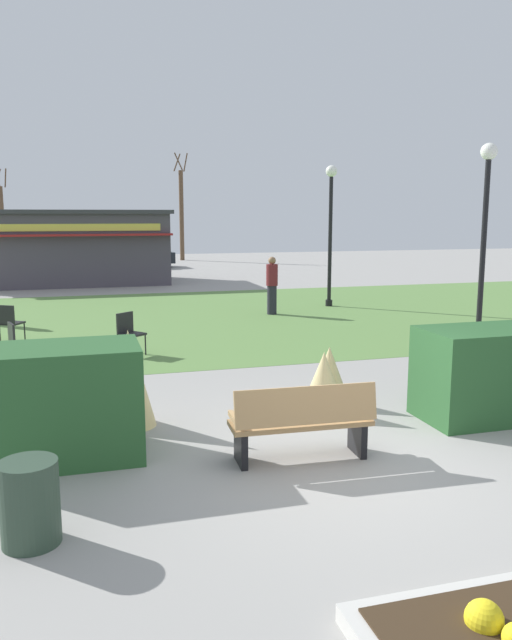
# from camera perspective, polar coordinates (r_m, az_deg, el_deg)

# --- Properties ---
(ground_plane) EXTENTS (80.00, 80.00, 0.00)m
(ground_plane) POSITION_cam_1_polar(r_m,az_deg,el_deg) (7.54, 8.57, -13.11)
(ground_plane) COLOR #999691
(lawn_patch) EXTENTS (36.00, 12.00, 0.01)m
(lawn_patch) POSITION_cam_1_polar(r_m,az_deg,el_deg) (17.70, -6.07, 0.15)
(lawn_patch) COLOR #5B8442
(lawn_patch) RESTS_ON ground_plane
(park_bench) EXTENTS (1.72, 0.60, 0.95)m
(park_bench) POSITION_cam_1_polar(r_m,az_deg,el_deg) (7.48, 4.26, -9.28)
(park_bench) COLOR tan
(park_bench) RESTS_ON ground_plane
(hedge_left) EXTENTS (1.82, 1.10, 1.37)m
(hedge_left) POSITION_cam_1_polar(r_m,az_deg,el_deg) (7.82, -17.23, -7.26)
(hedge_left) COLOR #28562B
(hedge_left) RESTS_ON ground_plane
(hedge_right) EXTENTS (2.05, 1.10, 1.31)m
(hedge_right) POSITION_cam_1_polar(r_m,az_deg,el_deg) (9.58, 20.73, -4.57)
(hedge_right) COLOR #28562B
(hedge_right) RESTS_ON ground_plane
(ornamental_grass_behind_left) EXTENTS (0.69, 0.69, 0.91)m
(ornamental_grass_behind_left) POSITION_cam_1_polar(r_m,az_deg,el_deg) (9.67, 6.69, -5.08)
(ornamental_grass_behind_left) COLOR #D1BC7F
(ornamental_grass_behind_left) RESTS_ON ground_plane
(ornamental_grass_behind_right) EXTENTS (0.70, 0.70, 1.36)m
(ornamental_grass_behind_right) POSITION_cam_1_polar(r_m,az_deg,el_deg) (8.77, -11.50, -5.23)
(ornamental_grass_behind_right) COLOR #D1BC7F
(ornamental_grass_behind_right) RESTS_ON ground_plane
(ornamental_grass_behind_center) EXTENTS (0.73, 0.73, 0.94)m
(ornamental_grass_behind_center) POSITION_cam_1_polar(r_m,az_deg,el_deg) (9.18, 6.21, -5.78)
(ornamental_grass_behind_center) COLOR #D1BC7F
(ornamental_grass_behind_center) RESTS_ON ground_plane
(lamppost_mid) EXTENTS (0.36, 0.36, 4.41)m
(lamppost_mid) POSITION_cam_1_polar(r_m,az_deg,el_deg) (14.57, 20.19, 8.49)
(lamppost_mid) COLOR black
(lamppost_mid) RESTS_ON ground_plane
(lamppost_far) EXTENTS (0.36, 0.36, 4.41)m
(lamppost_far) POSITION_cam_1_polar(r_m,az_deg,el_deg) (19.93, 6.83, 9.15)
(lamppost_far) COLOR black
(lamppost_far) RESTS_ON ground_plane
(trash_bin) EXTENTS (0.52, 0.52, 0.77)m
(trash_bin) POSITION_cam_1_polar(r_m,az_deg,el_deg) (6.08, -19.98, -15.42)
(trash_bin) COLOR #2D4233
(trash_bin) RESTS_ON ground_plane
(food_kiosk) EXTENTS (8.44, 4.50, 3.09)m
(food_kiosk) POSITION_cam_1_polar(r_m,az_deg,el_deg) (27.65, -16.82, 6.42)
(food_kiosk) COLOR #47424C
(food_kiosk) RESTS_ON ground_plane
(cafe_chair_west) EXTENTS (0.55, 0.55, 0.89)m
(cafe_chair_west) POSITION_cam_1_polar(r_m,az_deg,el_deg) (12.63, -20.92, -1.84)
(cafe_chair_west) COLOR black
(cafe_chair_west) RESTS_ON ground_plane
(cafe_chair_east) EXTENTS (0.60, 0.60, 0.89)m
(cafe_chair_east) POSITION_cam_1_polar(r_m,az_deg,el_deg) (15.20, -21.65, -0.04)
(cafe_chair_east) COLOR black
(cafe_chair_east) RESTS_ON ground_plane
(cafe_chair_center) EXTENTS (0.62, 0.62, 0.89)m
(cafe_chair_center) POSITION_cam_1_polar(r_m,az_deg,el_deg) (13.22, -11.55, -0.91)
(cafe_chair_center) COLOR black
(cafe_chair_center) RESTS_ON ground_plane
(person_strolling) EXTENTS (0.34, 0.34, 1.69)m
(person_strolling) POSITION_cam_1_polar(r_m,az_deg,el_deg) (18.25, 1.47, 3.20)
(person_strolling) COLOR #23232D
(person_strolling) RESTS_ON ground_plane
(parked_car_west_slot) EXTENTS (4.29, 2.24, 1.20)m
(parked_car_west_slot) POSITION_cam_1_polar(r_m,az_deg,el_deg) (34.97, -20.33, 5.32)
(parked_car_west_slot) COLOR #B7BABF
(parked_car_west_slot) RESTS_ON ground_plane
(parked_car_center_slot) EXTENTS (4.36, 2.39, 1.20)m
(parked_car_center_slot) POSITION_cam_1_polar(r_m,az_deg,el_deg) (34.97, -11.16, 5.74)
(parked_car_center_slot) COLOR black
(parked_car_center_slot) RESTS_ON ground_plane
(tree_left_bg) EXTENTS (0.91, 0.96, 5.66)m
(tree_left_bg) POSITION_cam_1_polar(r_m,az_deg,el_deg) (41.73, -22.18, 8.32)
(tree_left_bg) COLOR brown
(tree_left_bg) RESTS_ON ground_plane
(tree_right_bg) EXTENTS (0.91, 0.96, 6.71)m
(tree_right_bg) POSITION_cam_1_polar(r_m,az_deg,el_deg) (40.51, -6.83, 9.68)
(tree_right_bg) COLOR brown
(tree_right_bg) RESTS_ON ground_plane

